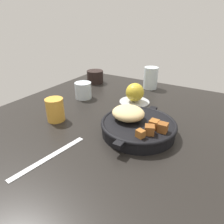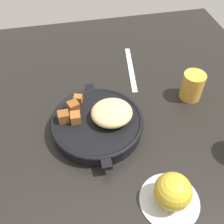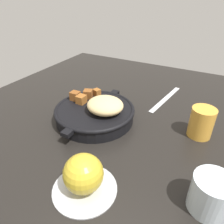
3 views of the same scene
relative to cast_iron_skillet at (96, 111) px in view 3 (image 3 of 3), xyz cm
name	(u,v)px [view 3 (image 3 of 3)]	position (x,y,z in cm)	size (l,w,h in cm)	color
ground_plane	(115,125)	(-1.57, 5.64, -4.16)	(112.39, 102.87, 2.40)	black
cast_iron_skillet	(96,111)	(0.00, 0.00, 0.00)	(28.05, 23.73, 8.29)	black
saucer_plate	(85,188)	(22.50, 11.43, -2.66)	(12.99, 12.99, 0.60)	#B7BABF
red_apple	(83,174)	(22.50, 11.43, 1.56)	(7.84, 7.84, 7.84)	gold
butter_knife	(166,99)	(-23.13, 14.75, -2.78)	(22.86, 1.60, 0.36)	silver
juice_glass_amber	(201,122)	(-6.96, 28.50, 1.15)	(6.27, 6.27, 8.22)	gold
water_glass_short	(211,194)	(15.03, 33.46, 0.64)	(7.41, 7.41, 7.19)	silver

